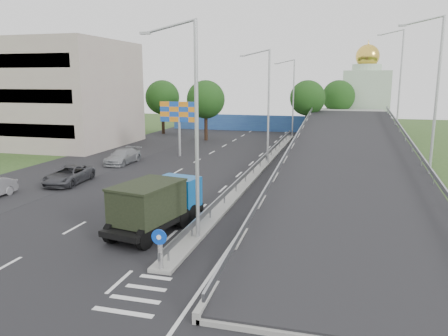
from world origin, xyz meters
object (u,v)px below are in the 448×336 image
(lamp_post_mid, at_px, (267,101))
(billboard, at_px, (179,115))
(lamp_post_far, at_px, (292,94))
(church, at_px, (365,95))
(sign_bollard, at_px, (160,249))
(dump_truck, at_px, (157,203))
(lamp_post_near, at_px, (193,120))
(parked_car_d, at_px, (123,156))
(parked_car_c, at_px, (69,175))

(lamp_post_mid, bearing_deg, billboard, 167.62)
(lamp_post_far, bearing_deg, church, 54.76)
(sign_bollard, bearing_deg, dump_truck, 115.11)
(lamp_post_far, distance_m, billboard, 20.24)
(lamp_post_near, xyz_separation_m, billboard, (-9.11, 22.00, -1.62))
(billboard, xyz_separation_m, parked_car_d, (-3.68, -5.11, -3.50))
(church, distance_m, parked_car_c, 50.95)
(church, height_order, parked_car_c, church)
(sign_bollard, xyz_separation_m, billboard, (-9.00, 25.83, 3.15))
(lamp_post_far, height_order, billboard, lamp_post_far)
(lamp_post_near, distance_m, dump_truck, 4.96)
(billboard, bearing_deg, dump_truck, -72.13)
(sign_bollard, distance_m, dump_truck, 5.12)
(lamp_post_far, height_order, church, church)
(billboard, xyz_separation_m, dump_truck, (6.83, -21.20, -2.71))
(lamp_post_near, height_order, parked_car_d, lamp_post_near)
(lamp_post_near, bearing_deg, church, 79.62)
(lamp_post_mid, relative_size, lamp_post_far, 1.00)
(dump_truck, bearing_deg, lamp_post_far, 97.91)
(billboard, distance_m, parked_car_c, 14.31)
(lamp_post_far, bearing_deg, sign_bollard, -90.14)
(sign_bollard, height_order, dump_truck, dump_truck)
(lamp_post_mid, height_order, billboard, lamp_post_mid)
(parked_car_c, bearing_deg, lamp_post_mid, 37.03)
(lamp_post_mid, relative_size, parked_car_c, 2.12)
(sign_bollard, xyz_separation_m, lamp_post_near, (0.11, 3.83, 4.77))
(lamp_post_far, bearing_deg, parked_car_d, -118.96)
(dump_truck, bearing_deg, parked_car_d, 134.38)
(church, bearing_deg, sign_bollard, -99.81)
(lamp_post_mid, bearing_deg, church, 73.78)
(parked_car_c, relative_size, parked_car_d, 1.01)
(lamp_post_far, height_order, dump_truck, lamp_post_far)
(lamp_post_mid, bearing_deg, lamp_post_far, 90.00)
(lamp_post_mid, height_order, dump_truck, lamp_post_mid)
(church, distance_m, billboard, 37.23)
(billboard, bearing_deg, sign_bollard, -70.79)
(sign_bollard, distance_m, parked_car_c, 17.84)
(lamp_post_far, distance_m, dump_truck, 39.51)
(lamp_post_near, bearing_deg, parked_car_d, 127.13)
(lamp_post_far, distance_m, church, 17.15)
(sign_bollard, distance_m, billboard, 27.53)
(sign_bollard, bearing_deg, lamp_post_far, 89.86)
(billboard, distance_m, parked_car_d, 7.20)
(lamp_post_near, xyz_separation_m, dump_truck, (-2.28, 0.80, -4.33))
(sign_bollard, bearing_deg, parked_car_c, 135.63)
(billboard, relative_size, parked_car_c, 1.16)
(lamp_post_mid, bearing_deg, parked_car_d, -166.35)
(sign_bollard, relative_size, billboard, 0.30)
(parked_car_d, bearing_deg, dump_truck, -55.52)
(parked_car_c, height_order, parked_car_d, parked_car_d)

